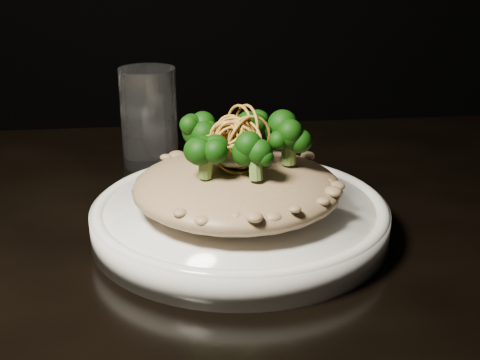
% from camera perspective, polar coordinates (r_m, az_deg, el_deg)
% --- Properties ---
extents(table, '(1.10, 0.80, 0.75)m').
position_cam_1_polar(table, '(0.66, -7.15, -12.43)').
color(table, black).
rests_on(table, ground).
extents(plate, '(0.28, 0.28, 0.03)m').
position_cam_1_polar(plate, '(0.64, 0.00, -3.38)').
color(plate, white).
rests_on(plate, table).
extents(risotto, '(0.19, 0.19, 0.04)m').
position_cam_1_polar(risotto, '(0.62, -0.25, -0.58)').
color(risotto, brown).
rests_on(risotto, plate).
extents(broccoli, '(0.14, 0.14, 0.05)m').
position_cam_1_polar(broccoli, '(0.61, 0.02, 3.68)').
color(broccoli, black).
rests_on(broccoli, risotto).
extents(cheese, '(0.06, 0.06, 0.02)m').
position_cam_1_polar(cheese, '(0.62, -0.51, 2.20)').
color(cheese, white).
rests_on(cheese, risotto).
extents(shallots, '(0.05, 0.05, 0.03)m').
position_cam_1_polar(shallots, '(0.60, -0.38, 4.20)').
color(shallots, brown).
rests_on(shallots, cheese).
extents(drinking_glass, '(0.07, 0.07, 0.12)m').
position_cam_1_polar(drinking_glass, '(0.82, -7.78, 5.32)').
color(drinking_glass, white).
rests_on(drinking_glass, table).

